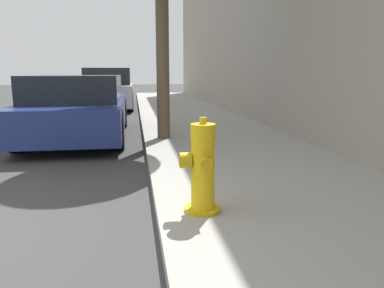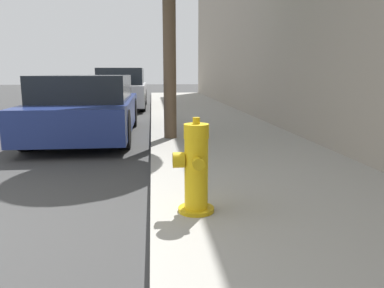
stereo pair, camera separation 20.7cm
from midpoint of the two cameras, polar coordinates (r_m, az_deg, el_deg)
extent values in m
cube|color=#99968E|center=(3.41, 18.15, -11.48)|extent=(2.84, 40.00, 0.12)
cylinder|color=#C39C11|center=(3.35, -0.16, -9.91)|extent=(0.32, 0.32, 0.03)
cylinder|color=yellow|center=(3.25, -0.17, -4.51)|extent=(0.20, 0.20, 0.62)
cylinder|color=yellow|center=(3.17, -0.17, 1.97)|extent=(0.22, 0.22, 0.12)
cylinder|color=#C39C11|center=(3.16, -0.17, 3.57)|extent=(0.06, 0.06, 0.06)
cylinder|color=#C39C11|center=(3.08, 0.23, -2.99)|extent=(0.10, 0.08, 0.10)
cylinder|color=#C39C11|center=(3.36, -0.54, -1.83)|extent=(0.10, 0.08, 0.10)
cylinder|color=#C39C11|center=(3.20, -2.87, -2.48)|extent=(0.10, 0.13, 0.13)
cube|color=navy|center=(8.07, -17.51, 4.38)|extent=(1.82, 4.54, 0.59)
cube|color=black|center=(7.85, -17.93, 8.13)|extent=(1.67, 2.50, 0.49)
cylinder|color=black|center=(9.61, -21.13, 4.30)|extent=(0.20, 0.70, 0.70)
cylinder|color=black|center=(9.40, -11.19, 4.69)|extent=(0.20, 0.70, 0.70)
cylinder|color=black|center=(6.91, -25.96, 1.63)|extent=(0.20, 0.70, 0.70)
cylinder|color=black|center=(6.61, -12.11, 2.12)|extent=(0.20, 0.70, 0.70)
cube|color=#B7B7BC|center=(14.39, -12.87, 7.44)|extent=(1.70, 4.50, 0.72)
cube|color=black|center=(14.19, -13.03, 10.03)|extent=(1.56, 2.47, 0.58)
cylinder|color=black|center=(15.86, -15.29, 6.83)|extent=(0.20, 0.63, 0.63)
cylinder|color=black|center=(15.76, -9.69, 7.03)|extent=(0.20, 0.63, 0.63)
cylinder|color=black|center=(13.10, -16.61, 5.99)|extent=(0.20, 0.63, 0.63)
cylinder|color=black|center=(12.98, -9.84, 6.24)|extent=(0.20, 0.63, 0.63)
cylinder|color=brown|center=(6.94, -5.37, 13.26)|extent=(0.23, 0.23, 3.00)
camera|label=1|loc=(0.10, -91.34, -0.26)|focal=35.00mm
camera|label=2|loc=(0.10, 88.66, 0.26)|focal=35.00mm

